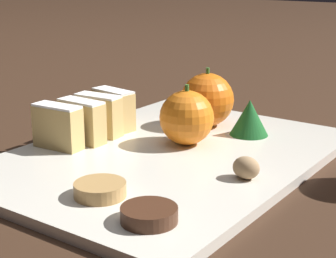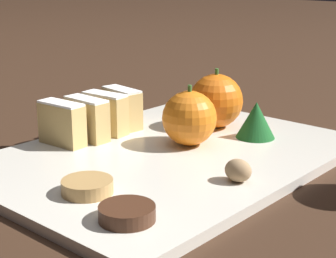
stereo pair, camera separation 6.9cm
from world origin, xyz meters
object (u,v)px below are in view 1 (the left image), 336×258
object	(u,v)px
chocolate_cookie	(149,214)
walnut	(246,168)
orange_near	(207,100)
orange_far	(185,117)

from	to	relation	value
chocolate_cookie	walnut	bearing A→B (deg)	81.77
orange_near	chocolate_cookie	size ratio (longest dim) A/B	1.60
orange_near	orange_far	distance (m)	0.09
orange_near	walnut	size ratio (longest dim) A/B	2.77
chocolate_cookie	orange_far	bearing A→B (deg)	115.74
orange_far	walnut	distance (m)	0.14
orange_near	chocolate_cookie	bearing A→B (deg)	-67.57
walnut	chocolate_cookie	world-z (taller)	walnut
orange_near	orange_far	world-z (taller)	orange_near
orange_far	walnut	xyz separation A→B (m)	(0.12, -0.06, -0.02)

